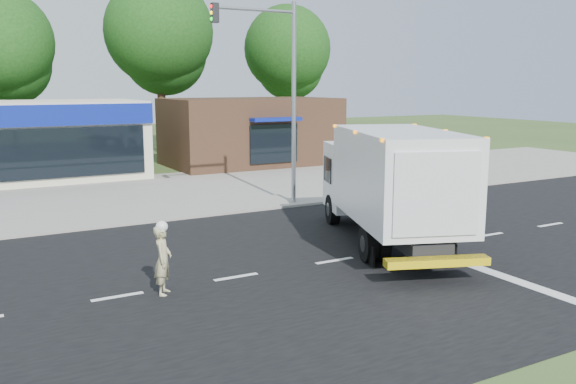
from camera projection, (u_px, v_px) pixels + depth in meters
name	position (u px, v px, depth m)	size (l,w,h in m)	color
ground	(334.00, 261.00, 16.95)	(120.00, 120.00, 0.00)	#385123
road_asphalt	(334.00, 261.00, 16.95)	(60.00, 14.00, 0.02)	black
sidewalk	(220.00, 207.00, 24.00)	(60.00, 2.40, 0.12)	gray
parking_apron	(173.00, 187.00, 29.00)	(60.00, 9.00, 0.02)	gray
lane_markings	(404.00, 266.00, 16.43)	(55.20, 7.00, 0.01)	silver
ems_box_truck	(389.00, 178.00, 18.28)	(5.14, 8.45, 3.59)	black
emergency_worker	(163.00, 258.00, 14.15)	(0.64, 0.72, 1.77)	tan
brown_storefront	(251.00, 131.00, 37.15)	(10.00, 6.70, 4.00)	#382316
traffic_signal_pole	(279.00, 82.00, 23.76)	(3.51, 0.25, 8.00)	gray
background_trees	(86.00, 44.00, 39.49)	(36.77, 7.39, 12.10)	#332114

